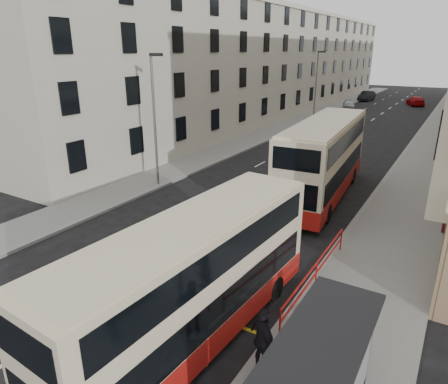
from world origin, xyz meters
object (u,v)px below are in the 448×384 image
Objects in this scene: street_lamp_near at (155,114)px; car_red at (416,101)px; bus_shelter at (322,378)px; street_lamp_far at (316,82)px; white_van at (325,116)px; car_dark at (367,96)px; double_decker_rear at (324,159)px; pedestrian_mid at (337,319)px; pedestrian_far at (263,341)px; car_silver at (349,104)px; double_decker_front at (194,281)px.

street_lamp_near is 52.16m from car_red.
street_lamp_far is at bearing 109.12° from bus_shelter.
car_dark is at bearing 77.75° from white_van.
double_decker_rear reaches higher than car_red.
car_red is (-4.93, 60.04, -0.28)m from pedestrian_mid.
car_red is at bearing 94.98° from bus_shelter.
pedestrian_far is at bearing -75.83° from car_dark.
street_lamp_far is at bearing -88.74° from car_dark.
bus_shelter is at bearing -76.73° from double_decker_rear.
car_silver is at bearing 97.88° from double_decker_rear.
street_lamp_near is 1.00× the size of street_lamp_far.
double_decker_front is 40.65m from white_van.
double_decker_rear is 13.07m from pedestrian_mid.
car_red is (-1.21, 61.88, -1.31)m from double_decker_front.
street_lamp_far reaches higher than double_decker_front.
white_van is at bearing 86.58° from street_lamp_near.
bus_shelter is 0.53× the size of street_lamp_far.
pedestrian_mid is at bearing -85.54° from white_van.
street_lamp_far is (-14.69, 42.39, 2.50)m from bus_shelter.
pedestrian_far is at bearing -72.75° from street_lamp_far.
white_van is 1.03× the size of car_dark.
bus_shelter is 4.66m from double_decker_front.
street_lamp_far reaches higher than pedestrian_mid.
bus_shelter is at bearing -74.39° from car_dark.
street_lamp_far is at bearing 102.33° from pedestrian_mid.
pedestrian_far is 0.39× the size of car_red.
car_red is at bearing 57.91° from white_van.
white_van is at bearing 105.53° from double_decker_front.
street_lamp_near is 17.02m from pedestrian_mid.
double_decker_front is at bearing -161.29° from pedestrian_mid.
pedestrian_mid is 2.48m from pedestrian_far.
pedestrian_mid is at bearing 99.78° from bus_shelter.
car_dark is at bearing -36.84° from car_red.
double_decker_rear is at bearing 96.19° from double_decker_front.
double_decker_rear is (-5.05, 15.78, 0.19)m from bus_shelter.
pedestrian_far is (-1.38, -2.06, 0.11)m from pedestrian_mid.
car_silver is 0.85× the size of car_dark.
car_dark is (-13.54, 66.11, -1.33)m from bus_shelter.
car_silver is at bearing -85.43° from car_dark.
pedestrian_far reaches higher than pedestrian_mid.
car_dark reaches higher than car_red.
double_decker_front reaches higher than car_silver.
street_lamp_far is 4.22× the size of pedestrian_far.
pedestrian_far reaches higher than car_silver.
double_decker_front is 2.52m from pedestrian_far.
pedestrian_far is (2.34, -0.22, -0.92)m from double_decker_front.
street_lamp_far reaches higher than double_decker_rear.
street_lamp_near is 0.69× the size of double_decker_rear.
street_lamp_near is at bearing -107.02° from white_van.
street_lamp_far is at bearing 90.00° from street_lamp_near.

